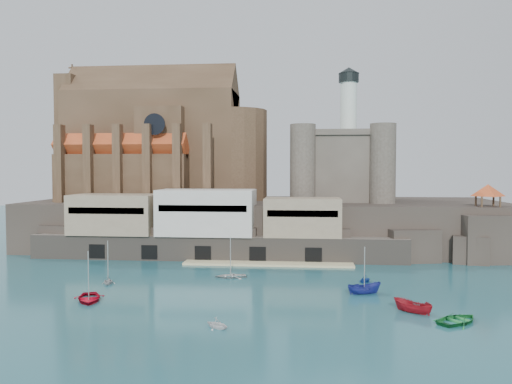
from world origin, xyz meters
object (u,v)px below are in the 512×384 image
at_px(pavilion, 488,192).
at_px(boat_0, 89,301).
at_px(church, 161,146).
at_px(castle_keep, 340,163).
at_px(boat_2, 364,294).
at_px(boat_1, 217,328).

xyz_separation_m(pavilion, boat_0, (-61.21, -34.31, -12.73)).
distance_m(church, pavilion, 68.65).
distance_m(castle_keep, boat_2, 46.20).
height_order(church, castle_keep, church).
bearing_deg(pavilion, boat_2, -133.06).
bearing_deg(boat_2, pavilion, -61.26).
xyz_separation_m(church, pavilion, (66.13, -15.85, -9.40)).
height_order(castle_keep, boat_1, castle_keep).
xyz_separation_m(castle_keep, boat_1, (-16.96, -58.72, -18.31)).
relative_size(boat_0, boat_2, 1.22).
distance_m(castle_keep, boat_0, 63.39).
xyz_separation_m(castle_keep, boat_0, (-35.28, -49.38, -18.31)).
relative_size(pavilion, boat_1, 2.26).
distance_m(church, boat_1, 67.60).
bearing_deg(boat_1, boat_0, 94.21).
bearing_deg(church, boat_0, -84.39).
relative_size(castle_keep, boat_0, 4.98).
bearing_deg(castle_keep, boat_1, -106.11).
relative_size(boat_0, boat_1, 2.08).
bearing_deg(church, pavilion, -13.48).
bearing_deg(boat_0, boat_1, -49.36).
distance_m(boat_0, boat_1, 20.56).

